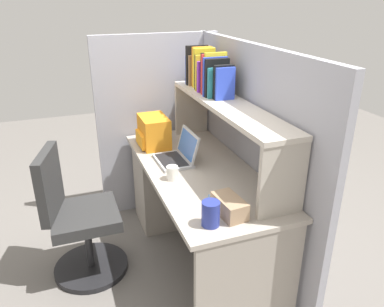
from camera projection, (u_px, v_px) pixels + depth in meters
ground_plane at (198, 254)px, 2.88m from camera, size 8.00×8.00×0.00m
desk at (181, 185)px, 3.06m from camera, size 1.60×0.70×0.73m
cubicle_partition_rear at (248, 155)px, 2.70m from camera, size 1.84×0.05×1.55m
cubicle_partition_left at (159, 125)px, 3.30m from camera, size 0.05×1.06×1.55m
overhead_hutch at (227, 117)px, 2.52m from camera, size 1.44×0.28×0.45m
reference_books_on_shelf at (208, 73)px, 2.73m from camera, size 0.57×0.19×0.30m
laptop at (178, 155)px, 2.69m from camera, size 0.32×0.27×0.22m
backpack at (153, 132)px, 2.94m from camera, size 0.30×0.23×0.24m
computer_mouse at (218, 197)px, 2.20m from camera, size 0.07×0.11×0.03m
paper_cup at (172, 173)px, 2.43m from camera, size 0.08×0.08×0.09m
tissue_box at (229, 206)px, 2.04m from camera, size 0.23×0.14×0.10m
snack_canister at (211, 214)px, 1.94m from camera, size 0.10×0.10×0.14m
office_chair at (78, 223)px, 2.57m from camera, size 0.52×0.53×0.93m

